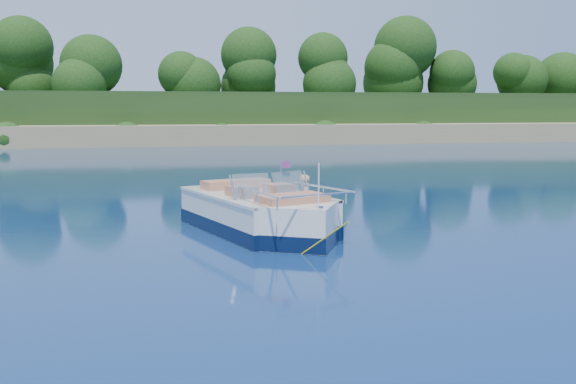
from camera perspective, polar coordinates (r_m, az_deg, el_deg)
name	(u,v)px	position (r m, az deg, el deg)	size (l,w,h in m)	color
ground	(414,241)	(13.67, 11.11, -4.30)	(160.00, 160.00, 0.00)	#092042
shoreline	(197,123)	(76.27, -8.11, 6.08)	(170.00, 59.00, 6.00)	#907E53
treeline	(216,74)	(53.64, -6.43, 10.42)	(150.00, 7.12, 8.19)	black
motorboat	(264,216)	(14.18, -2.17, -2.17)	(3.20, 5.69, 1.96)	white
tow_tube	(310,213)	(16.30, 2.00, -1.90)	(1.55, 1.55, 0.40)	#EBAB00
boy	(306,217)	(16.31, 1.61, -2.25)	(0.53, 0.35, 1.46)	tan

